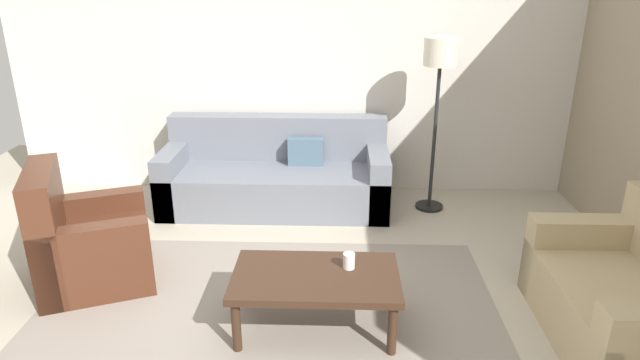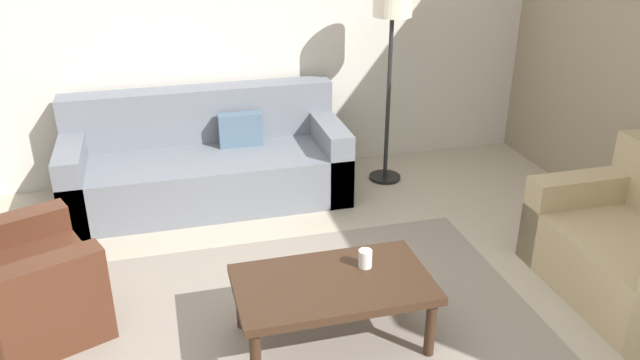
{
  "view_description": "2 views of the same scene",
  "coord_description": "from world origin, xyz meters",
  "px_view_note": "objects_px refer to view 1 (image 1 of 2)",
  "views": [
    {
      "loc": [
        0.49,
        -3.15,
        2.26
      ],
      "look_at": [
        0.36,
        0.51,
        0.86
      ],
      "focal_mm": 30.47,
      "sensor_mm": 36.0,
      "label": 1
    },
    {
      "loc": [
        -0.49,
        -2.94,
        2.41
      ],
      "look_at": [
        0.39,
        0.38,
        0.84
      ],
      "focal_mm": 36.0,
      "sensor_mm": 36.0,
      "label": 2
    }
  ],
  "objects_px": {
    "couch_main": "(277,176)",
    "lamp_standing": "(440,70)",
    "cup": "(349,261)",
    "armchair_leather": "(84,246)",
    "coffee_table": "(316,281)"
  },
  "relations": [
    {
      "from": "armchair_leather",
      "to": "lamp_standing",
      "type": "relative_size",
      "value": 0.61
    },
    {
      "from": "armchair_leather",
      "to": "cup",
      "type": "xyz_separation_m",
      "value": [
        2.02,
        -0.44,
        0.16
      ]
    },
    {
      "from": "coffee_table",
      "to": "couch_main",
      "type": "bearing_deg",
      "value": 102.98
    },
    {
      "from": "armchair_leather",
      "to": "coffee_table",
      "type": "height_order",
      "value": "armchair_leather"
    },
    {
      "from": "armchair_leather",
      "to": "coffee_table",
      "type": "bearing_deg",
      "value": -16.49
    },
    {
      "from": "lamp_standing",
      "to": "armchair_leather",
      "type": "bearing_deg",
      "value": -152.02
    },
    {
      "from": "armchair_leather",
      "to": "cup",
      "type": "relative_size",
      "value": 9.75
    },
    {
      "from": "lamp_standing",
      "to": "cup",
      "type": "bearing_deg",
      "value": -113.66
    },
    {
      "from": "couch_main",
      "to": "armchair_leather",
      "type": "relative_size",
      "value": 2.17
    },
    {
      "from": "couch_main",
      "to": "lamp_standing",
      "type": "distance_m",
      "value": 1.93
    },
    {
      "from": "couch_main",
      "to": "cup",
      "type": "xyz_separation_m",
      "value": [
        0.71,
        -2.05,
        0.17
      ]
    },
    {
      "from": "armchair_leather",
      "to": "couch_main",
      "type": "bearing_deg",
      "value": 50.98
    },
    {
      "from": "coffee_table",
      "to": "lamp_standing",
      "type": "height_order",
      "value": "lamp_standing"
    },
    {
      "from": "armchair_leather",
      "to": "cup",
      "type": "bearing_deg",
      "value": -12.29
    },
    {
      "from": "couch_main",
      "to": "lamp_standing",
      "type": "height_order",
      "value": "lamp_standing"
    }
  ]
}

